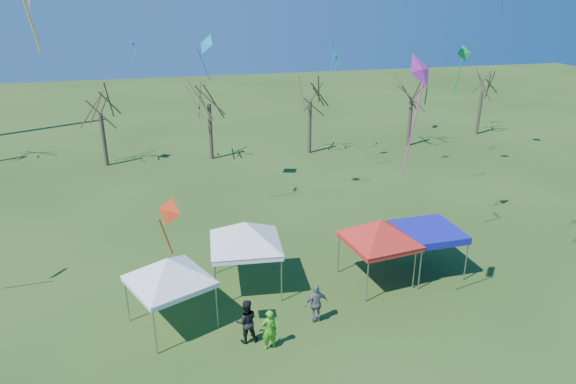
% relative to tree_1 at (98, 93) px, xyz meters
% --- Properties ---
extents(ground, '(140.00, 140.00, 0.00)m').
position_rel_tree_1_xyz_m(ground, '(10.77, -24.65, -5.79)').
color(ground, '#254516').
rests_on(ground, ground).
extents(tree_1, '(3.42, 3.42, 7.54)m').
position_rel_tree_1_xyz_m(tree_1, '(0.00, 0.00, 0.00)').
color(tree_1, '#3D2D21').
rests_on(tree_1, ground).
extents(tree_2, '(3.71, 3.71, 8.18)m').
position_rel_tree_1_xyz_m(tree_2, '(8.40, -0.27, 0.50)').
color(tree_2, '#3D2D21').
rests_on(tree_2, ground).
extents(tree_3, '(3.59, 3.59, 7.91)m').
position_rel_tree_1_xyz_m(tree_3, '(16.80, -0.60, 0.29)').
color(tree_3, '#3D2D21').
rests_on(tree_3, ground).
extents(tree_4, '(3.58, 3.58, 7.89)m').
position_rel_tree_1_xyz_m(tree_4, '(26.12, -0.65, 0.27)').
color(tree_4, '#3D2D21').
rests_on(tree_4, ground).
extents(tree_5, '(3.39, 3.39, 7.46)m').
position_rel_tree_1_xyz_m(tree_5, '(34.49, 1.42, -0.06)').
color(tree_5, '#3D2D21').
rests_on(tree_5, ground).
extents(tent_white_west, '(3.86, 3.86, 3.63)m').
position_rel_tree_1_xyz_m(tent_white_west, '(4.34, -22.94, -2.86)').
color(tent_white_west, gray).
rests_on(tent_white_west, ground).
extents(tent_white_mid, '(4.40, 4.40, 3.89)m').
position_rel_tree_1_xyz_m(tent_white_mid, '(7.85, -20.76, -2.65)').
color(tent_white_mid, gray).
rests_on(tent_white_mid, ground).
extents(tent_red, '(4.19, 4.19, 3.73)m').
position_rel_tree_1_xyz_m(tent_red, '(14.05, -21.75, -2.78)').
color(tent_red, gray).
rests_on(tent_red, ground).
extents(tent_blue, '(3.00, 3.00, 2.31)m').
position_rel_tree_1_xyz_m(tent_blue, '(16.75, -21.40, -3.67)').
color(tent_blue, gray).
rests_on(tent_blue, ground).
extents(person_green, '(0.69, 0.52, 1.71)m').
position_rel_tree_1_xyz_m(person_green, '(7.96, -25.41, -4.93)').
color(person_green, '#42AB1B').
rests_on(person_green, ground).
extents(person_grey, '(1.08, 0.54, 1.77)m').
position_rel_tree_1_xyz_m(person_grey, '(10.23, -24.21, -4.90)').
color(person_grey, slate).
rests_on(person_grey, ground).
extents(person_dark, '(0.92, 0.72, 1.86)m').
position_rel_tree_1_xyz_m(person_dark, '(7.16, -24.78, -4.86)').
color(person_dark, black).
rests_on(person_dark, ground).
extents(kite_17, '(0.86, 0.51, 2.59)m').
position_rel_tree_1_xyz_m(kite_17, '(20.05, -17.47, 4.24)').
color(kite_17, green).
rests_on(kite_17, ground).
extents(kite_19, '(0.56, 0.78, 1.93)m').
position_rel_tree_1_xyz_m(kite_19, '(16.48, -7.15, 3.86)').
color(kite_19, blue).
rests_on(kite_19, ground).
extents(kite_5, '(1.52, 1.39, 4.28)m').
position_rel_tree_1_xyz_m(kite_5, '(13.37, -25.48, 4.72)').
color(kite_5, '#D8309D').
rests_on(kite_5, ground).
extents(kite_2, '(0.75, 1.34, 3.20)m').
position_rel_tree_1_xyz_m(kite_2, '(-3.26, -2.21, 6.68)').
color(kite_2, orange).
rests_on(kite_2, ground).
extents(kite_1, '(1.02, 1.02, 2.31)m').
position_rel_tree_1_xyz_m(kite_1, '(4.57, -24.94, 0.18)').
color(kite_1, red).
rests_on(kite_1, ground).
extents(kite_13, '(0.75, 0.98, 2.24)m').
position_rel_tree_1_xyz_m(kite_13, '(3.05, -2.02, 3.82)').
color(kite_13, '#0EB1D6').
rests_on(kite_13, ground).
extents(kite_22, '(1.10, 1.12, 2.90)m').
position_rel_tree_1_xyz_m(kite_22, '(18.46, -1.86, 2.34)').
color(kite_22, green).
rests_on(kite_22, ground).
extents(kite_11, '(1.32, 1.57, 2.96)m').
position_rel_tree_1_xyz_m(kite_11, '(7.72, -7.81, 4.18)').
color(kite_11, '#0B8AAA').
rests_on(kite_11, ground).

